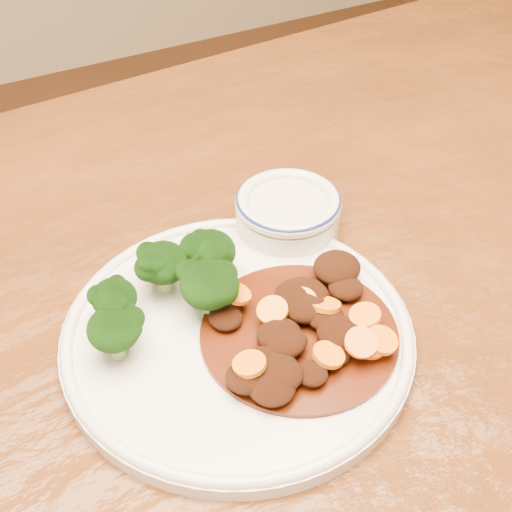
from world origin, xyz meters
name	(u,v)px	position (x,y,z in m)	size (l,w,h in m)	color
dining_table	(231,371)	(0.00, 0.00, 0.67)	(1.56, 1.00, 0.75)	#5C2E10
dinner_plate	(238,334)	(-0.01, -0.03, 0.76)	(0.30, 0.30, 0.02)	silver
broccoli_florets	(171,283)	(-0.05, 0.02, 0.79)	(0.15, 0.10, 0.05)	#7A9F52
mince_stew	(298,331)	(0.03, -0.06, 0.77)	(0.17, 0.17, 0.03)	#441407
dip_bowl	(288,213)	(0.10, 0.07, 0.78)	(0.10, 0.10, 0.05)	silver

